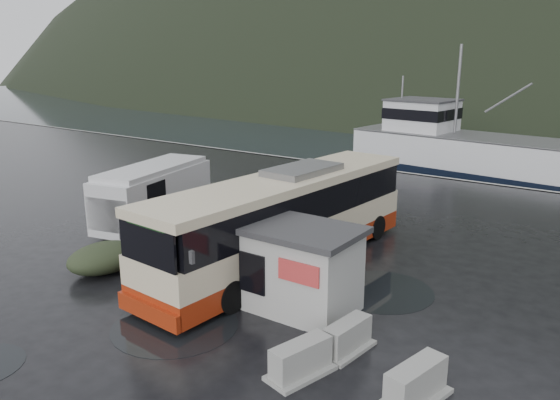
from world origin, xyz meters
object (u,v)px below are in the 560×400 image
Objects in this scene: jersey_barrier_b at (415,400)px; jersey_barrier_a at (347,351)px; waste_bin_right at (232,281)px; coach_bus at (285,264)px; dome_tent at (105,271)px; ticket_kiosk at (302,309)px; waste_bin_left at (319,320)px; fishing_trawler at (488,161)px; jersey_barrier_c at (301,375)px; white_van at (156,223)px.

jersey_barrier_a is at bearing 156.73° from jersey_barrier_b.
jersey_barrier_a is (5.36, -1.69, 0.00)m from waste_bin_right.
coach_bus is 8.25× the size of waste_bin_right.
waste_bin_right is at bearing 24.83° from dome_tent.
waste_bin_right is 0.45× the size of ticket_kiosk.
waste_bin_left is 0.86m from ticket_kiosk.
dome_tent is at bearing -134.34° from coach_bus.
fishing_trawler reaches higher than waste_bin_right.
coach_bus is 6.45m from dome_tent.
jersey_barrier_c is at bearing -67.05° from waste_bin_left.
ticket_kiosk is (-0.80, 0.32, 0.00)m from waste_bin_left.
jersey_barrier_b is at bearing -23.27° from jersey_barrier_a.
waste_bin_right is at bearing 160.75° from jersey_barrier_b.
jersey_barrier_b is 1.04× the size of jersey_barrier_c.
dome_tent is 7.50m from ticket_kiosk.
ticket_kiosk is 2.04× the size of jersey_barrier_a.
waste_bin_right is at bearing 172.65° from ticket_kiosk.
ticket_kiosk is at bearing -6.71° from waste_bin_right.
jersey_barrier_b is 30.69m from fishing_trawler.
jersey_barrier_a is at bearing -33.38° from white_van.
waste_bin_left is (3.35, -3.05, 0.00)m from coach_bus.
coach_bus is at bearing 144.60° from jersey_barrier_b.
jersey_barrier_a is at bearing -17.49° from waste_bin_right.
fishing_trawler reaches higher than waste_bin_left.
jersey_barrier_a is 2.46m from jersey_barrier_b.
dome_tent is 11.87m from jersey_barrier_b.
waste_bin_left is 3.94m from waste_bin_right.
jersey_barrier_b reaches higher than jersey_barrier_a.
fishing_trawler is at bearing 97.49° from jersey_barrier_c.
dome_tent is at bearing -155.17° from waste_bin_right.
ticket_kiosk is at bearing 122.95° from jersey_barrier_c.
coach_bus is at bearing -84.89° from fishing_trawler.
jersey_barrier_b is at bearing -19.25° from waste_bin_right.
dome_tent is at bearing -72.33° from white_van.
waste_bin_left is 0.75× the size of jersey_barrier_b.
white_van is at bearing 178.62° from coach_bus.
waste_bin_left is at bearing 145.63° from jersey_barrier_a.
fishing_trawler is (5.21, 29.26, 0.00)m from dome_tent.
jersey_barrier_b is at bearing -71.38° from fishing_trawler.
ticket_kiosk is (10.25, -3.38, 0.00)m from white_van.
jersey_barrier_c is at bearing -40.28° from white_van.
coach_bus is at bearing -17.61° from white_van.
white_van is 13.38m from jersey_barrier_a.
jersey_barrier_c is at bearing -165.98° from jersey_barrier_b.
fishing_trawler reaches higher than jersey_barrier_b.
coach_bus is 7.22m from jersey_barrier_c.
white_van reaches higher than ticket_kiosk.
fishing_trawler is at bearing 102.50° from jersey_barrier_b.
waste_bin_right is 0.57× the size of dome_tent.
waste_bin_left is 0.50× the size of dome_tent.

